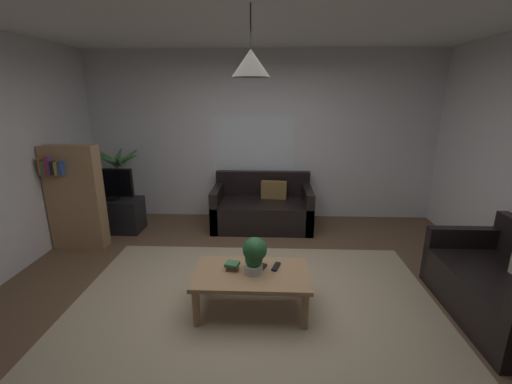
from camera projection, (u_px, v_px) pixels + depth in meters
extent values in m
cube|color=brown|center=(255.00, 298.00, 3.53)|extent=(5.62, 4.90, 0.02)
cube|color=tan|center=(254.00, 308.00, 3.33)|extent=(3.65, 2.70, 0.01)
cube|color=silver|center=(261.00, 137.00, 5.53)|extent=(5.74, 0.06, 2.70)
cube|color=white|center=(255.00, 8.00, 2.77)|extent=(5.62, 4.90, 0.02)
cube|color=white|center=(253.00, 148.00, 5.55)|extent=(1.34, 0.01, 1.04)
cube|color=black|center=(262.00, 214.00, 5.32)|extent=(1.52, 0.83, 0.42)
cube|color=black|center=(263.00, 183.00, 5.55)|extent=(1.52, 0.12, 0.40)
cube|color=black|center=(218.00, 207.00, 5.32)|extent=(0.12, 0.83, 0.64)
cube|color=black|center=(307.00, 208.00, 5.26)|extent=(0.12, 0.83, 0.64)
cube|color=brown|center=(274.00, 190.00, 5.38)|extent=(0.41, 0.16, 0.28)
cube|color=black|center=(500.00, 298.00, 3.15)|extent=(0.83, 1.42, 0.42)
cube|color=black|center=(464.00, 255.00, 3.74)|extent=(0.83, 0.12, 0.64)
cube|color=#A87F56|center=(252.00, 274.00, 3.21)|extent=(1.09, 0.63, 0.04)
cylinder|color=#A87F56|center=(196.00, 308.00, 3.04)|extent=(0.07, 0.07, 0.36)
cylinder|color=#A87F56|center=(305.00, 311.00, 3.01)|extent=(0.07, 0.07, 0.36)
cylinder|color=#A87F56|center=(207.00, 278.00, 3.54)|extent=(0.07, 0.07, 0.36)
cylinder|color=#A87F56|center=(300.00, 280.00, 3.50)|extent=(0.07, 0.07, 0.36)
cube|color=#99663F|center=(232.00, 268.00, 3.26)|extent=(0.13, 0.10, 0.02)
cube|color=#99663F|center=(233.00, 266.00, 3.26)|extent=(0.12, 0.09, 0.02)
cube|color=#387247|center=(232.00, 264.00, 3.25)|extent=(0.15, 0.14, 0.03)
cube|color=black|center=(276.00, 267.00, 3.30)|extent=(0.09, 0.17, 0.02)
cube|color=black|center=(262.00, 268.00, 3.27)|extent=(0.11, 0.17, 0.02)
cylinder|color=beige|center=(253.00, 269.00, 3.20)|extent=(0.18, 0.18, 0.08)
sphere|color=#235B2D|center=(254.00, 259.00, 3.18)|extent=(0.17, 0.17, 0.17)
sphere|color=#235B2D|center=(255.00, 249.00, 3.17)|extent=(0.23, 0.23, 0.23)
cube|color=black|center=(112.00, 215.00, 5.17)|extent=(0.90, 0.44, 0.50)
cube|color=black|center=(107.00, 183.00, 5.01)|extent=(0.76, 0.05, 0.43)
cube|color=black|center=(107.00, 183.00, 4.99)|extent=(0.72, 0.00, 0.39)
cube|color=black|center=(109.00, 198.00, 5.08)|extent=(0.24, 0.16, 0.04)
cylinder|color=#4C4C51|center=(122.00, 211.00, 5.65)|extent=(0.32, 0.32, 0.30)
cylinder|color=brown|center=(119.00, 183.00, 5.52)|extent=(0.05, 0.05, 0.67)
cone|color=#3D7F3D|center=(128.00, 159.00, 5.38)|extent=(0.44, 0.14, 0.24)
cone|color=#3D7F3D|center=(130.00, 155.00, 5.55)|extent=(0.36, 0.45, 0.34)
cone|color=#3D7F3D|center=(119.00, 154.00, 5.55)|extent=(0.13, 0.38, 0.30)
cone|color=#3D7F3D|center=(107.00, 157.00, 5.48)|extent=(0.42, 0.28, 0.28)
cone|color=#3D7F3D|center=(105.00, 157.00, 5.34)|extent=(0.37, 0.25, 0.31)
cone|color=#3D7F3D|center=(107.00, 160.00, 5.20)|extent=(0.17, 0.46, 0.29)
cone|color=#3D7F3D|center=(118.00, 161.00, 5.27)|extent=(0.25, 0.35, 0.27)
cube|color=#A87F56|center=(76.00, 198.00, 4.51)|extent=(0.70, 0.22, 1.40)
cube|color=#99663F|center=(43.00, 165.00, 4.27)|extent=(0.03, 0.16, 0.23)
cube|color=#387247|center=(46.00, 167.00, 4.28)|extent=(0.03, 0.16, 0.17)
cube|color=#B22D2D|center=(48.00, 166.00, 4.27)|extent=(0.03, 0.16, 0.21)
cube|color=#72387F|center=(51.00, 166.00, 4.27)|extent=(0.04, 0.16, 0.22)
cube|color=black|center=(55.00, 168.00, 4.28)|extent=(0.04, 0.16, 0.17)
cube|color=gold|center=(59.00, 168.00, 4.28)|extent=(0.04, 0.16, 0.16)
cube|color=#2D4C8C|center=(63.00, 167.00, 4.27)|extent=(0.05, 0.16, 0.17)
cylinder|color=black|center=(251.00, 26.00, 2.61)|extent=(0.01, 0.01, 0.33)
cone|color=#4C4742|center=(251.00, 63.00, 2.69)|extent=(0.31, 0.31, 0.21)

